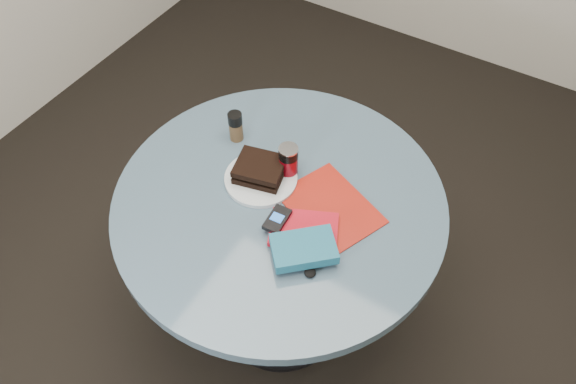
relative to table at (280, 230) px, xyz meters
The scene contains 11 objects.
ground 0.59m from the table, ahead, with size 4.00×4.00×0.00m, color black.
table is the anchor object (origin of this frame).
plate 0.19m from the table, 159.40° to the left, with size 0.22×0.22×0.01m, color silver.
sandwich 0.23m from the table, 157.23° to the left, with size 0.17×0.15×0.05m.
soda_can 0.24m from the table, 106.05° to the left, with size 0.08×0.08×0.11m.
pepper_grinder 0.36m from the table, 150.48° to the left, with size 0.06×0.06×0.11m.
magazine 0.23m from the table, 17.71° to the left, with size 0.28×0.21×0.01m, color maroon.
red_book 0.23m from the table, 28.87° to the right, with size 0.19×0.13×0.02m, color #A60D1B.
novel 0.29m from the table, 40.28° to the right, with size 0.17×0.11×0.03m, color #17546E.
mp3_player 0.22m from the table, 61.79° to the right, with size 0.06×0.09×0.02m.
headphones 0.30m from the table, 41.21° to the right, with size 0.09×0.08×0.02m.
Camera 1 is at (0.56, -0.88, 2.06)m, focal length 35.00 mm.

